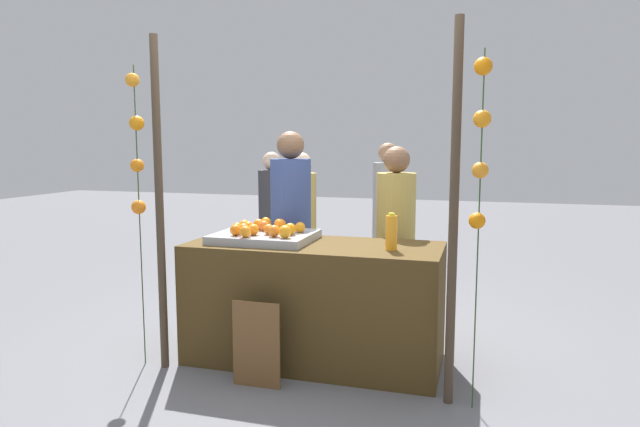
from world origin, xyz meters
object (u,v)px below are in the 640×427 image
(stall_counter, at_px, (314,303))
(orange_1, at_px, (264,226))
(orange_0, at_px, (254,230))
(juice_bottle, at_px, (391,232))
(chalkboard_sign, at_px, (257,345))
(vendor_left, at_px, (291,239))
(vendor_right, at_px, (395,251))

(stall_counter, height_order, orange_1, orange_1)
(orange_0, height_order, orange_1, orange_0)
(juice_bottle, bearing_deg, orange_1, 170.08)
(chalkboard_sign, bearing_deg, juice_bottle, 29.76)
(orange_0, height_order, juice_bottle, juice_bottle)
(orange_0, distance_m, chalkboard_sign, 0.83)
(vendor_left, distance_m, vendor_right, 0.87)
(chalkboard_sign, relative_size, vendor_right, 0.37)
(juice_bottle, height_order, vendor_right, vendor_right)
(orange_1, distance_m, vendor_left, 0.53)
(juice_bottle, bearing_deg, chalkboard_sign, -150.24)
(stall_counter, distance_m, vendor_left, 0.78)
(stall_counter, bearing_deg, vendor_right, 52.41)
(orange_0, height_order, chalkboard_sign, orange_0)
(stall_counter, xyz_separation_m, juice_bottle, (0.57, -0.08, 0.55))
(vendor_right, bearing_deg, chalkboard_sign, -121.47)
(orange_1, relative_size, vendor_left, 0.05)
(juice_bottle, height_order, chalkboard_sign, juice_bottle)
(chalkboard_sign, bearing_deg, vendor_right, 58.53)
(stall_counter, xyz_separation_m, vendor_right, (0.49, 0.63, 0.29))
(orange_0, bearing_deg, chalkboard_sign, -65.51)
(chalkboard_sign, height_order, vendor_right, vendor_right)
(orange_0, xyz_separation_m, chalkboard_sign, (0.19, -0.42, -0.69))
(stall_counter, height_order, chalkboard_sign, stall_counter)
(stall_counter, relative_size, juice_bottle, 7.20)
(orange_0, relative_size, juice_bottle, 0.32)
(vendor_right, bearing_deg, juice_bottle, -83.59)
(vendor_left, bearing_deg, juice_bottle, -35.22)
(stall_counter, relative_size, orange_1, 23.13)
(stall_counter, height_order, vendor_right, vendor_right)
(orange_0, height_order, vendor_left, vendor_left)
(chalkboard_sign, distance_m, vendor_right, 1.44)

